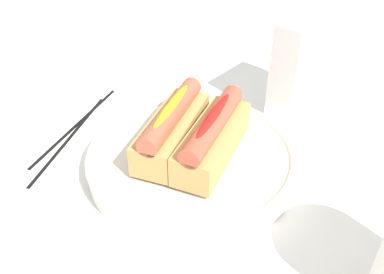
% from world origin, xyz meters
% --- Properties ---
extents(ground_plane, '(2.40, 2.40, 0.00)m').
position_xyz_m(ground_plane, '(0.00, 0.00, 0.00)').
color(ground_plane, white).
extents(serving_bowl, '(0.27, 0.27, 0.03)m').
position_xyz_m(serving_bowl, '(0.02, -0.02, 0.02)').
color(serving_bowl, silver).
rests_on(serving_bowl, ground_plane).
extents(hotdog_front, '(0.15, 0.07, 0.06)m').
position_xyz_m(hotdog_front, '(0.02, -0.05, 0.06)').
color(hotdog_front, tan).
rests_on(hotdog_front, serving_bowl).
extents(hotdog_back, '(0.15, 0.06, 0.06)m').
position_xyz_m(hotdog_back, '(0.02, 0.01, 0.06)').
color(hotdog_back, tan).
rests_on(hotdog_back, serving_bowl).
extents(water_glass, '(0.07, 0.07, 0.09)m').
position_xyz_m(water_glass, '(0.26, -0.06, 0.04)').
color(water_glass, white).
rests_on(water_glass, ground_plane).
extents(napkin_box, '(0.12, 0.07, 0.15)m').
position_xyz_m(napkin_box, '(-0.19, 0.06, 0.07)').
color(napkin_box, white).
rests_on(napkin_box, ground_plane).
extents(chopstick_near, '(0.22, 0.05, 0.01)m').
position_xyz_m(chopstick_near, '(0.04, -0.21, 0.00)').
color(chopstick_near, black).
rests_on(chopstick_near, ground_plane).
extents(chopstick_far, '(0.22, 0.02, 0.01)m').
position_xyz_m(chopstick_far, '(0.01, -0.22, 0.00)').
color(chopstick_far, black).
rests_on(chopstick_far, ground_plane).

